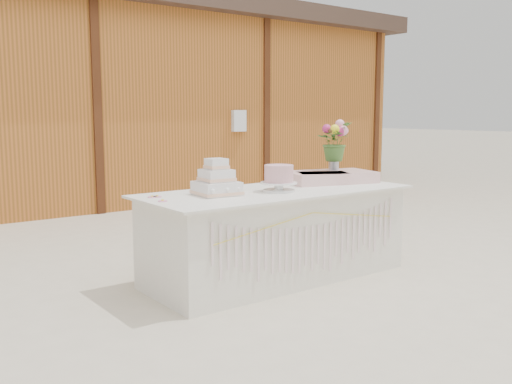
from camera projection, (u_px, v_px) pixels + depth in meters
ground at (277, 277)px, 4.99m from camera, size 80.00×80.00×0.00m
barn at (51, 98)px, 9.50m from camera, size 12.60×4.60×3.30m
cake_table at (277, 234)px, 4.93m from camera, size 2.40×1.00×0.77m
wedding_cake at (217, 183)px, 4.58m from camera, size 0.35×0.35×0.30m
pink_cake_stand at (279, 177)px, 4.78m from camera, size 0.31×0.31×0.22m
satin_runner at (329, 177)px, 5.42m from camera, size 0.92×0.68×0.10m
flower_vase at (334, 163)px, 5.53m from camera, size 0.10×0.10×0.14m
bouquet at (334, 137)px, 5.50m from camera, size 0.43×0.40×0.38m
loose_flowers at (158, 198)px, 4.39m from camera, size 0.27×0.37×0.02m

